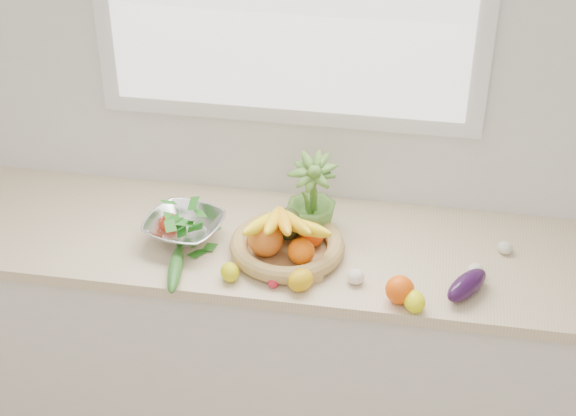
% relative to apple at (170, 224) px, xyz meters
% --- Properties ---
extents(back_wall, '(4.50, 0.02, 2.70)m').
position_rel_apple_xyz_m(back_wall, '(0.35, 0.31, 0.41)').
color(back_wall, white).
rests_on(back_wall, ground).
extents(counter_cabinet, '(2.20, 0.58, 0.86)m').
position_rel_apple_xyz_m(counter_cabinet, '(0.35, 0.01, -0.51)').
color(counter_cabinet, silver).
rests_on(counter_cabinet, ground).
extents(countertop, '(2.24, 0.62, 0.04)m').
position_rel_apple_xyz_m(countertop, '(0.35, 0.01, -0.06)').
color(countertop, beige).
rests_on(countertop, counter_cabinet).
extents(orange_loose, '(0.11, 0.11, 0.09)m').
position_rel_apple_xyz_m(orange_loose, '(0.79, -0.23, 0.01)').
color(orange_loose, '#FF5508').
rests_on(orange_loose, countertop).
extents(lemon_a, '(0.08, 0.09, 0.06)m').
position_rel_apple_xyz_m(lemon_a, '(0.26, -0.22, -0.01)').
color(lemon_a, '#D7D00B').
rests_on(lemon_a, countertop).
extents(lemon_b, '(0.11, 0.11, 0.07)m').
position_rel_apple_xyz_m(lemon_b, '(0.48, -0.23, -0.00)').
color(lemon_b, '#E2A90C').
rests_on(lemon_b, countertop).
extents(lemon_c, '(0.09, 0.10, 0.06)m').
position_rel_apple_xyz_m(lemon_c, '(0.83, -0.27, -0.01)').
color(lemon_c, '#F4F70D').
rests_on(lemon_c, countertop).
extents(apple, '(0.08, 0.08, 0.07)m').
position_rel_apple_xyz_m(apple, '(0.00, 0.00, 0.00)').
color(apple, '#B6260E').
rests_on(apple, countertop).
extents(ginger, '(0.13, 0.09, 0.04)m').
position_rel_apple_xyz_m(ginger, '(0.48, -0.18, -0.02)').
color(ginger, tan).
rests_on(ginger, countertop).
extents(garlic_a, '(0.05, 0.05, 0.04)m').
position_rel_apple_xyz_m(garlic_a, '(1.02, -0.07, -0.02)').
color(garlic_a, white).
rests_on(garlic_a, countertop).
extents(garlic_b, '(0.06, 0.06, 0.04)m').
position_rel_apple_xyz_m(garlic_b, '(1.11, 0.07, -0.02)').
color(garlic_b, silver).
rests_on(garlic_b, countertop).
extents(garlic_c, '(0.06, 0.06, 0.05)m').
position_rel_apple_xyz_m(garlic_c, '(0.65, -0.17, -0.01)').
color(garlic_c, silver).
rests_on(garlic_c, countertop).
extents(eggplant, '(0.16, 0.19, 0.07)m').
position_rel_apple_xyz_m(eggplant, '(0.99, -0.17, -0.00)').
color(eggplant, '#290E34').
rests_on(eggplant, countertop).
extents(cucumber, '(0.08, 0.25, 0.04)m').
position_rel_apple_xyz_m(cucumber, '(0.08, -0.22, -0.01)').
color(cucumber, '#1B5519').
rests_on(cucumber, countertop).
extents(radish, '(0.04, 0.04, 0.03)m').
position_rel_apple_xyz_m(radish, '(0.40, -0.23, -0.02)').
color(radish, red).
rests_on(radish, countertop).
extents(potted_herb, '(0.21, 0.21, 0.30)m').
position_rel_apple_xyz_m(potted_herb, '(0.47, 0.10, 0.09)').
color(potted_herb, '#507F2E').
rests_on(potted_herb, countertop).
extents(fruit_basket, '(0.47, 0.47, 0.19)m').
position_rel_apple_xyz_m(fruit_basket, '(0.41, -0.05, 0.02)').
color(fruit_basket, '#B47F50').
rests_on(fruit_basket, countertop).
extents(colander_with_spinach, '(0.30, 0.30, 0.13)m').
position_rel_apple_xyz_m(colander_with_spinach, '(0.06, -0.03, 0.03)').
color(colander_with_spinach, white).
rests_on(colander_with_spinach, countertop).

